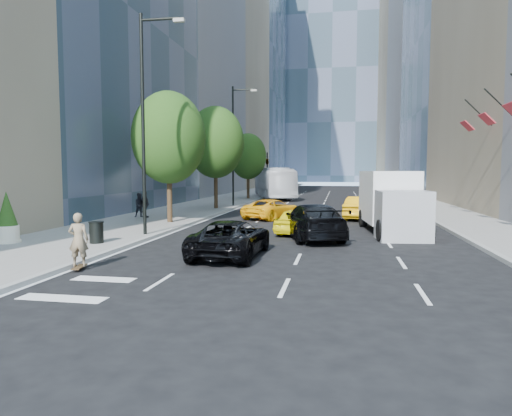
% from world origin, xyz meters
% --- Properties ---
extents(ground, '(160.00, 160.00, 0.00)m').
position_xyz_m(ground, '(0.00, 0.00, 0.00)').
color(ground, black).
rests_on(ground, ground).
extents(sidewalk_left, '(6.00, 120.00, 0.15)m').
position_xyz_m(sidewalk_left, '(-9.00, 30.00, 0.07)').
color(sidewalk_left, slate).
rests_on(sidewalk_left, ground).
extents(sidewalk_right, '(4.00, 120.00, 0.15)m').
position_xyz_m(sidewalk_right, '(10.00, 30.00, 0.07)').
color(sidewalk_right, slate).
rests_on(sidewalk_right, ground).
extents(tower_left_mid, '(20.00, 24.00, 45.00)m').
position_xyz_m(tower_left_mid, '(-22.00, 42.00, 22.50)').
color(tower_left_mid, slate).
rests_on(tower_left_mid, ground).
extents(tower_left_end, '(20.00, 28.00, 60.00)m').
position_xyz_m(tower_left_end, '(-22.00, 92.00, 30.00)').
color(tower_left_end, '#32414E').
rests_on(tower_left_end, ground).
extents(tower_right_mid, '(20.00, 24.00, 65.00)m').
position_xyz_m(tower_right_mid, '(22.00, 74.00, 32.50)').
color(tower_right_mid, slate).
rests_on(tower_right_mid, ground).
extents(tower_right_far, '(20.00, 24.00, 50.00)m').
position_xyz_m(tower_right_far, '(22.00, 98.00, 25.00)').
color(tower_right_far, '#807158').
rests_on(tower_right_far, ground).
extents(tower_distant, '(40.00, 20.00, 90.00)m').
position_xyz_m(tower_distant, '(0.00, 120.00, 45.00)').
color(tower_distant, '#32414E').
rests_on(tower_distant, ground).
extents(lamp_near, '(2.13, 0.22, 10.00)m').
position_xyz_m(lamp_near, '(-6.32, 4.00, 5.81)').
color(lamp_near, black).
rests_on(lamp_near, sidewalk_left).
extents(lamp_far, '(2.13, 0.22, 10.00)m').
position_xyz_m(lamp_far, '(-6.32, 22.00, 5.81)').
color(lamp_far, black).
rests_on(lamp_far, sidewalk_left).
extents(tree_near, '(4.20, 4.20, 7.46)m').
position_xyz_m(tree_near, '(-7.20, 9.00, 4.97)').
color(tree_near, black).
rests_on(tree_near, sidewalk_left).
extents(tree_mid, '(4.50, 4.50, 7.99)m').
position_xyz_m(tree_mid, '(-7.20, 19.00, 5.32)').
color(tree_mid, black).
rests_on(tree_mid, sidewalk_left).
extents(tree_far, '(3.90, 3.90, 6.92)m').
position_xyz_m(tree_far, '(-7.20, 32.00, 4.62)').
color(tree_far, black).
rests_on(tree_far, sidewalk_left).
extents(traffic_signal, '(2.48, 0.53, 5.20)m').
position_xyz_m(traffic_signal, '(-6.40, 40.00, 4.23)').
color(traffic_signal, black).
rests_on(traffic_signal, sidewalk_left).
extents(facade_flags, '(1.85, 13.30, 2.05)m').
position_xyz_m(facade_flags, '(10.64, 10.00, 6.18)').
color(facade_flags, black).
rests_on(facade_flags, ground).
extents(skateboarder, '(0.69, 0.53, 1.69)m').
position_xyz_m(skateboarder, '(-5.58, -3.00, 0.84)').
color(skateboarder, '#78654B').
rests_on(skateboarder, ground).
extents(black_sedan_lincoln, '(2.36, 4.84, 1.32)m').
position_xyz_m(black_sedan_lincoln, '(-1.44, 0.12, 0.66)').
color(black_sedan_lincoln, black).
rests_on(black_sedan_lincoln, ground).
extents(black_sedan_mercedes, '(3.74, 5.91, 1.60)m').
position_xyz_m(black_sedan_mercedes, '(1.20, 4.94, 0.80)').
color(black_sedan_mercedes, black).
rests_on(black_sedan_mercedes, ground).
extents(taxi_a, '(2.49, 4.06, 1.29)m').
position_xyz_m(taxi_a, '(0.50, 6.50, 0.64)').
color(taxi_a, '#FFEA0D').
rests_on(taxi_a, ground).
extents(taxi_b, '(2.53, 4.68, 1.47)m').
position_xyz_m(taxi_b, '(3.85, 14.00, 0.73)').
color(taxi_b, '#E29E0B').
rests_on(taxi_b, ground).
extents(taxi_c, '(3.78, 5.00, 1.26)m').
position_xyz_m(taxi_c, '(-1.87, 13.26, 0.63)').
color(taxi_c, '#FFB20D').
rests_on(taxi_c, ground).
extents(taxi_d, '(2.85, 5.03, 1.38)m').
position_xyz_m(taxi_d, '(4.20, 15.50, 0.69)').
color(taxi_d, yellow).
rests_on(taxi_d, ground).
extents(city_bus, '(6.37, 12.61, 3.43)m').
position_xyz_m(city_bus, '(-4.80, 34.83, 1.71)').
color(city_bus, silver).
rests_on(city_bus, ground).
extents(box_truck, '(2.99, 6.65, 3.08)m').
position_xyz_m(box_truck, '(4.97, 7.60, 1.57)').
color(box_truck, silver).
rests_on(box_truck, ground).
extents(pedestrian_a, '(0.95, 0.90, 1.55)m').
position_xyz_m(pedestrian_a, '(-10.05, 11.26, 0.93)').
color(pedestrian_a, black).
rests_on(pedestrian_a, sidewalk_left).
extents(pedestrian_b, '(1.02, 0.93, 1.67)m').
position_xyz_m(pedestrian_b, '(-9.66, 11.10, 0.99)').
color(pedestrian_b, black).
rests_on(pedestrian_b, sidewalk_left).
extents(trash_can, '(0.56, 0.56, 0.84)m').
position_xyz_m(trash_can, '(-7.35, 1.16, 0.57)').
color(trash_can, black).
rests_on(trash_can, sidewalk_left).
extents(planter_shrub, '(0.89, 0.89, 2.12)m').
position_xyz_m(planter_shrub, '(-11.00, 0.61, 1.16)').
color(planter_shrub, '#F0E5C7').
rests_on(planter_shrub, sidewalk_left).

